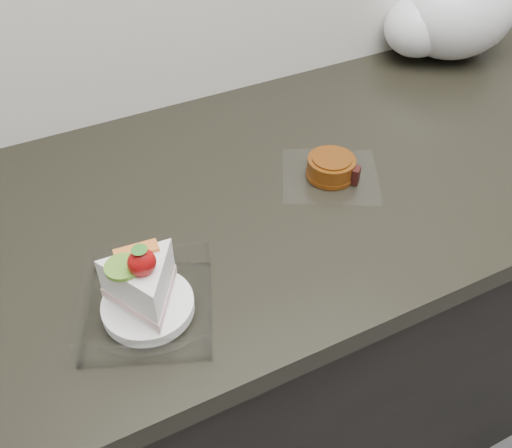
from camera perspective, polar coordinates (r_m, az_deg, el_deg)
counter at (r=1.32m, az=4.65°, el=-10.18°), size 2.04×0.64×0.90m
cake_tray at (r=0.76m, az=-10.95°, el=-7.01°), size 0.22×0.22×0.13m
mooncake_wrap at (r=0.97m, az=7.58°, el=5.47°), size 0.21×0.21×0.04m
plastic_bag at (r=1.37m, az=18.98°, el=19.36°), size 0.31×0.21×0.25m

